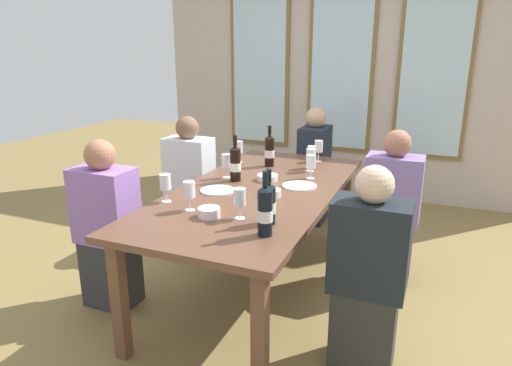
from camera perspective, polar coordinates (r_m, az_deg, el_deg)
ground_plane at (r=3.32m, az=0.25°, el=-12.98°), size 12.00×12.00×0.00m
back_wall_with_windows at (r=5.20m, az=10.69°, el=14.33°), size 4.20×0.10×2.90m
dining_table at (r=3.05m, az=0.26°, el=-2.00°), size 1.00×2.13×0.74m
white_plate_0 at (r=2.98m, az=-4.83°, el=-0.93°), size 0.23×0.23×0.01m
white_plate_1 at (r=3.08m, az=5.46°, el=-0.36°), size 0.23×0.23×0.01m
wine_bottle_0 at (r=3.57m, az=1.70°, el=4.07°), size 0.08×0.08×0.32m
wine_bottle_1 at (r=2.25m, az=1.14°, el=-3.51°), size 0.08×0.08×0.33m
wine_bottle_2 at (r=2.40m, az=1.59°, el=-2.58°), size 0.08×0.08×0.30m
wine_bottle_3 at (r=3.17m, az=-2.61°, el=2.46°), size 0.08×0.08×0.32m
tasting_bowl_0 at (r=2.53m, az=-5.91°, el=-3.69°), size 0.13×0.13×0.05m
tasting_bowl_1 at (r=2.86m, az=1.99°, el=-1.25°), size 0.12×0.12×0.05m
tasting_bowl_2 at (r=3.21m, az=1.45°, el=0.69°), size 0.15×0.15×0.04m
wine_glass_0 at (r=2.47m, az=-2.07°, el=-1.86°), size 0.07×0.07×0.17m
wine_glass_1 at (r=3.44m, az=6.85°, el=3.35°), size 0.07×0.07×0.17m
wine_glass_2 at (r=3.25m, az=-3.75°, el=2.64°), size 0.07×0.07×0.17m
wine_glass_3 at (r=2.62m, az=-8.38°, el=-0.91°), size 0.07×0.07×0.17m
wine_glass_4 at (r=3.25m, az=6.91°, el=2.54°), size 0.07×0.07×0.17m
wine_glass_5 at (r=3.69m, az=-2.20°, el=4.39°), size 0.07×0.07×0.17m
wine_glass_6 at (r=3.53m, az=6.98°, el=3.78°), size 0.07×0.07×0.17m
wine_glass_7 at (r=3.75m, az=7.86°, el=4.45°), size 0.07×0.07×0.17m
wine_glass_8 at (r=2.79m, az=-11.31°, el=-0.03°), size 0.07×0.07×0.17m
seated_person_0 at (r=3.07m, az=-18.12°, el=-5.56°), size 0.38×0.24×1.11m
seated_person_1 at (r=2.43m, az=13.79°, el=-11.28°), size 0.38×0.24×1.11m
seated_person_2 at (r=3.86m, az=-8.30°, el=-0.31°), size 0.38×0.24×1.11m
seated_person_3 at (r=3.37m, az=16.59°, el=-3.41°), size 0.38×0.24×1.11m
seated_person_4 at (r=4.37m, az=7.28°, el=1.78°), size 0.24×0.38×1.11m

